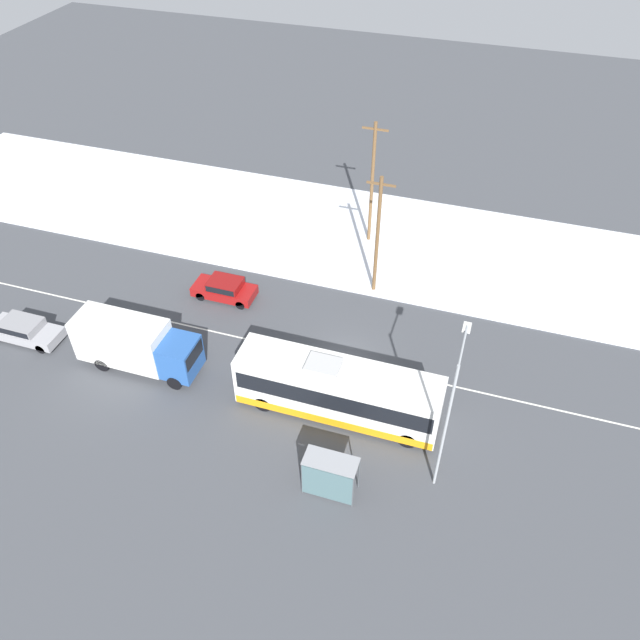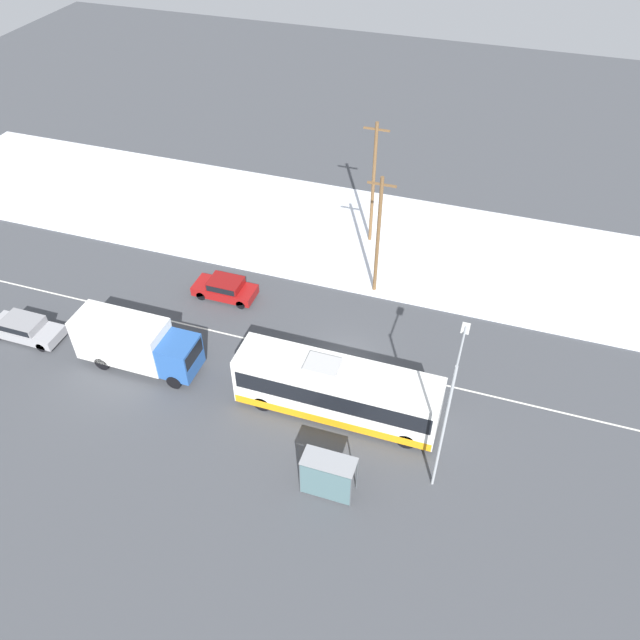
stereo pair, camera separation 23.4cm
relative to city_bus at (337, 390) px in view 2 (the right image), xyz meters
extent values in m
plane|color=#424449|center=(-0.69, 3.81, -1.71)|extent=(120.00, 120.00, 0.00)
cube|color=silver|center=(-0.69, 16.79, -1.65)|extent=(80.00, 13.08, 0.12)
cube|color=silver|center=(-0.69, 3.81, -1.71)|extent=(60.00, 0.12, 0.00)
cube|color=white|center=(0.00, 0.00, 0.06)|extent=(11.06, 2.55, 2.99)
cube|color=black|center=(0.00, 0.00, 0.42)|extent=(10.62, 2.57, 1.14)
cube|color=orange|center=(0.00, 0.00, -1.17)|extent=(10.95, 2.57, 0.54)
cube|color=#B2B2B2|center=(-0.83, 0.00, 1.68)|extent=(1.80, 1.40, 0.24)
cylinder|color=black|center=(4.13, -1.13, -1.21)|extent=(1.00, 0.28, 1.00)
cylinder|color=black|center=(4.13, 1.13, -1.21)|extent=(1.00, 0.28, 1.00)
cylinder|color=black|center=(-3.93, -1.13, -1.21)|extent=(1.00, 0.28, 1.00)
cylinder|color=black|center=(-3.93, 1.13, -1.21)|extent=(1.00, 0.28, 1.00)
cube|color=silver|center=(-12.96, -0.18, 0.15)|extent=(5.41, 2.30, 2.73)
cube|color=#2856A3|center=(-9.31, -0.18, -0.15)|extent=(1.90, 2.18, 2.13)
cube|color=black|center=(-8.38, -0.18, 0.27)|extent=(0.06, 1.95, 0.94)
cylinder|color=black|center=(-9.31, -1.20, -1.26)|extent=(0.90, 0.26, 0.90)
cylinder|color=black|center=(-9.31, 0.84, -1.26)|extent=(0.90, 0.26, 0.90)
cylinder|color=black|center=(-14.04, -1.20, -1.26)|extent=(0.90, 0.26, 0.90)
cylinder|color=black|center=(-14.04, 0.84, -1.26)|extent=(0.90, 0.26, 0.90)
cube|color=maroon|center=(-10.02, 7.19, -1.18)|extent=(4.17, 1.80, 0.62)
cube|color=maroon|center=(-9.91, 7.19, -0.59)|extent=(2.17, 1.66, 0.54)
cube|color=black|center=(-9.91, 7.19, -0.58)|extent=(2.00, 1.69, 0.43)
cylinder|color=black|center=(-11.41, 6.40, -1.39)|extent=(0.64, 0.22, 0.64)
cylinder|color=black|center=(-11.41, 7.98, -1.39)|extent=(0.64, 0.22, 0.64)
cylinder|color=black|center=(-8.53, 6.40, -1.39)|extent=(0.64, 0.22, 0.64)
cylinder|color=black|center=(-8.53, 7.98, -1.39)|extent=(0.64, 0.22, 0.64)
cube|color=#9E9EA3|center=(-20.02, -0.29, -1.17)|extent=(4.59, 1.80, 0.64)
cube|color=gray|center=(-20.14, -0.29, -0.59)|extent=(2.39, 1.66, 0.52)
cube|color=black|center=(-20.14, -0.29, -0.58)|extent=(2.20, 1.69, 0.42)
cylinder|color=black|center=(-18.43, -1.08, -1.39)|extent=(0.64, 0.22, 0.64)
cylinder|color=black|center=(-18.43, 0.50, -1.39)|extent=(0.64, 0.22, 0.64)
cylinder|color=black|center=(-21.72, 0.50, -1.39)|extent=(0.64, 0.22, 0.64)
cylinder|color=#23232D|center=(1.23, -3.86, -1.34)|extent=(0.11, 0.11, 0.73)
cylinder|color=#23232D|center=(1.45, -3.86, -1.34)|extent=(0.11, 0.11, 0.73)
cube|color=brown|center=(1.34, -3.86, -0.67)|extent=(0.38, 0.21, 0.61)
sphere|color=tan|center=(1.34, -3.86, -0.24)|extent=(0.26, 0.26, 0.26)
cylinder|color=brown|center=(1.10, -3.86, -0.71)|extent=(0.10, 0.10, 0.58)
cylinder|color=brown|center=(1.58, -3.86, -0.71)|extent=(0.10, 0.10, 0.58)
cube|color=gray|center=(1.10, -4.91, 0.66)|extent=(2.60, 1.20, 0.06)
cube|color=slate|center=(1.10, -5.49, -0.51)|extent=(2.50, 0.04, 2.16)
cylinder|color=#474C51|center=(-0.16, -4.35, -0.54)|extent=(0.08, 0.08, 2.34)
cylinder|color=#474C51|center=(2.37, -4.35, -0.54)|extent=(0.08, 0.08, 2.34)
cylinder|color=#474C51|center=(-0.16, -5.47, -0.54)|extent=(0.08, 0.08, 2.34)
cylinder|color=#474C51|center=(2.37, -5.47, -0.54)|extent=(0.08, 0.08, 2.34)
cylinder|color=#9EA3A8|center=(5.90, -2.93, 2.48)|extent=(0.14, 0.14, 8.39)
cylinder|color=#9EA3A8|center=(5.90, -1.60, 6.53)|extent=(0.10, 2.66, 0.10)
cube|color=silver|center=(5.90, -0.27, 6.46)|extent=(0.36, 0.60, 0.16)
cylinder|color=brown|center=(-0.70, 10.93, 2.59)|extent=(0.24, 0.24, 8.61)
cube|color=brown|center=(-0.70, 10.93, 6.39)|extent=(1.80, 0.12, 0.12)
cylinder|color=brown|center=(-2.51, 16.60, 2.94)|extent=(0.24, 0.24, 9.31)
cube|color=brown|center=(-2.51, 16.60, 7.09)|extent=(1.80, 0.12, 0.12)
camera|label=1|loc=(5.92, -21.57, 25.04)|focal=35.00mm
camera|label=2|loc=(6.15, -21.49, 25.04)|focal=35.00mm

